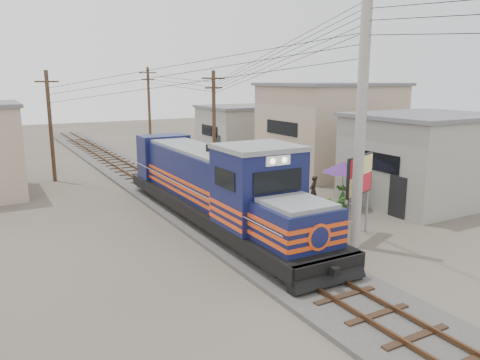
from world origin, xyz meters
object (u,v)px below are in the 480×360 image
locomotive (216,188)px  vendor (313,191)px  billboard (360,177)px  market_umbrella (344,167)px

locomotive → vendor: (5.82, 0.42, -0.92)m
billboard → vendor: bearing=50.0°
locomotive → market_umbrella: locomotive is taller
billboard → vendor: billboard is taller
market_umbrella → vendor: size_ratio=1.75×
billboard → vendor: (1.49, 4.85, -1.75)m
billboard → vendor: size_ratio=2.16×
billboard → market_umbrella: size_ratio=1.24×
billboard → market_umbrella: (2.55, 3.83, -0.45)m
locomotive → billboard: bearing=-45.7°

